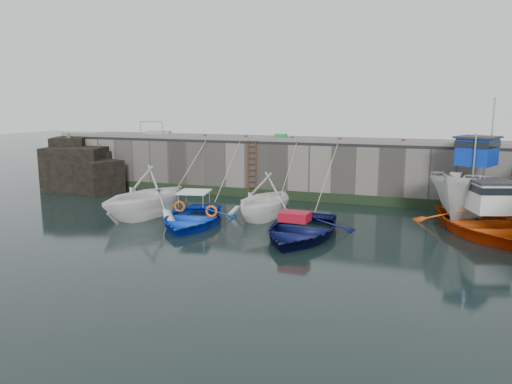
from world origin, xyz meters
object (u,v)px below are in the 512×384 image
(boat_near_navy, at_px, (301,237))
(bollard_c, at_px, (292,139))
(boat_far_orange, at_px, (482,222))
(fish_crate, at_px, (281,137))
(bollard_b, at_px, (246,138))
(ladder, at_px, (252,169))
(boat_far_white, at_px, (478,193))
(bollard_a, at_px, (205,137))
(boat_near_white, at_px, (146,217))
(bollard_d, at_px, (340,140))
(bollard_e, at_px, (403,142))
(boat_near_blue, at_px, (192,224))
(boat_near_blacktrim, at_px, (265,218))

(boat_near_navy, relative_size, bollard_c, 19.39)
(boat_far_orange, distance_m, fish_crate, 12.14)
(boat_far_orange, relative_size, bollard_b, 27.03)
(ladder, height_order, boat_far_white, boat_far_white)
(boat_near_navy, distance_m, bollard_a, 11.20)
(boat_near_white, height_order, bollard_c, bollard_c)
(boat_near_white, height_order, boat_far_orange, boat_far_orange)
(boat_far_orange, bearing_deg, bollard_d, 128.72)
(fish_crate, bearing_deg, boat_far_orange, -24.92)
(boat_far_white, xyz_separation_m, boat_far_orange, (0.03, -2.54, -0.78))
(boat_near_navy, height_order, bollard_a, bollard_a)
(bollard_e, bearing_deg, bollard_c, 180.00)
(boat_far_orange, xyz_separation_m, bollard_e, (-3.51, 4.31, 2.87))
(boat_near_blue, relative_size, boat_far_white, 0.64)
(boat_near_navy, bearing_deg, boat_far_orange, 27.56)
(boat_near_navy, height_order, bollard_c, bollard_c)
(bollard_a, height_order, bollard_d, same)
(bollard_c, bearing_deg, bollard_a, 180.00)
(ladder, bearing_deg, bollard_c, 8.67)
(boat_near_blacktrim, xyz_separation_m, boat_far_orange, (9.26, 0.55, 0.43))
(boat_far_white, distance_m, bollard_b, 12.30)
(fish_crate, bearing_deg, boat_near_white, -114.73)
(boat_near_blue, distance_m, boat_far_orange, 12.24)
(boat_near_blue, bearing_deg, bollard_b, 79.68)
(boat_far_white, height_order, bollard_a, boat_far_white)
(ladder, relative_size, boat_near_blacktrim, 0.70)
(boat_far_white, bearing_deg, bollard_c, -167.62)
(bollard_b, xyz_separation_m, bollard_e, (8.50, 0.00, 0.00))
(boat_near_navy, xyz_separation_m, boat_far_white, (6.84, 5.71, 1.21))
(boat_near_navy, height_order, fish_crate, fish_crate)
(boat_near_navy, xyz_separation_m, bollard_c, (-2.45, 7.48, 3.30))
(bollard_b, height_order, bollard_c, same)
(boat_far_orange, height_order, bollard_a, boat_far_orange)
(ladder, relative_size, boat_near_blue, 0.62)
(boat_near_white, relative_size, fish_crate, 7.84)
(boat_near_white, xyz_separation_m, bollard_b, (2.55, 6.48, 3.30))
(boat_near_white, xyz_separation_m, bollard_e, (11.05, 6.48, 3.30))
(boat_near_blacktrim, xyz_separation_m, boat_near_navy, (2.39, -2.62, 0.00))
(bollard_e, bearing_deg, bollard_b, 180.00)
(bollard_a, bearing_deg, boat_far_white, -6.98)
(boat_far_white, xyz_separation_m, bollard_b, (-11.99, 1.77, 2.09))
(boat_near_white, relative_size, bollard_c, 18.37)
(ladder, relative_size, bollard_e, 11.43)
(bollard_c, bearing_deg, fish_crate, 128.22)
(boat_near_white, relative_size, bollard_b, 18.37)
(boat_near_blue, height_order, bollard_d, bollard_d)
(boat_near_white, relative_size, bollard_e, 18.37)
(boat_near_navy, distance_m, bollard_e, 8.84)
(boat_near_blue, relative_size, bollard_c, 18.31)
(boat_near_blacktrim, bearing_deg, boat_near_white, -155.06)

